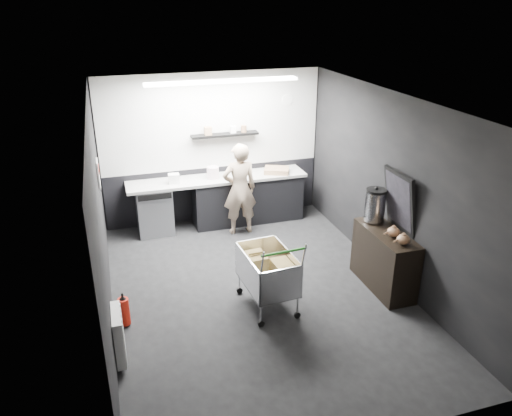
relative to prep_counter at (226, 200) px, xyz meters
name	(u,v)px	position (x,y,z in m)	size (l,w,h in m)	color
floor	(258,292)	(-0.14, -2.42, -0.46)	(5.50, 5.50, 0.00)	black
ceiling	(258,102)	(-0.14, -2.42, 2.24)	(5.50, 5.50, 0.00)	silver
wall_back	(213,148)	(-0.14, 0.33, 0.89)	(5.50, 5.50, 0.00)	black
wall_front	(356,327)	(-0.14, -5.17, 0.89)	(5.50, 5.50, 0.00)	black
wall_left	(100,224)	(-2.14, -2.42, 0.89)	(5.50, 5.50, 0.00)	black
wall_right	(392,189)	(1.86, -2.42, 0.89)	(5.50, 5.50, 0.00)	black
kitchen_wall_panel	(212,121)	(-0.14, 0.31, 1.39)	(3.95, 0.02, 1.70)	silver
dado_panel	(215,192)	(-0.14, 0.31, 0.04)	(3.95, 0.02, 1.00)	black
floating_shelf	(225,135)	(0.06, 0.20, 1.16)	(1.20, 0.22, 0.04)	black
wall_clock	(287,100)	(1.26, 0.30, 1.69)	(0.20, 0.20, 0.03)	white
poster	(98,174)	(-2.12, -1.12, 1.09)	(0.02, 0.30, 0.40)	white
poster_red_band	(98,169)	(-2.11, -1.12, 1.16)	(0.01, 0.22, 0.10)	red
radiator	(118,335)	(-2.08, -3.32, -0.11)	(0.10, 0.50, 0.60)	white
ceiling_strip	(222,81)	(-0.14, -0.57, 2.21)	(2.40, 0.20, 0.04)	white
prep_counter	(226,200)	(0.00, 0.00, 0.00)	(3.20, 0.61, 0.90)	black
person	(240,189)	(0.15, -0.45, 0.36)	(0.59, 0.39, 1.63)	beige
shopping_cart	(267,272)	(-0.11, -2.76, 0.06)	(0.65, 1.02, 1.09)	silver
sideboard	(385,251)	(1.64, -2.76, 0.09)	(0.49, 1.15, 1.73)	black
fire_extinguisher	(124,310)	(-1.99, -2.65, -0.24)	(0.14, 0.14, 0.46)	red
cardboard_box	(277,170)	(0.96, -0.05, 0.49)	(0.44, 0.33, 0.09)	#9A7452
pink_tub	(213,173)	(-0.22, 0.00, 0.55)	(0.21, 0.21, 0.21)	silver
white_container	(174,179)	(-0.92, -0.05, 0.53)	(0.19, 0.15, 0.17)	white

